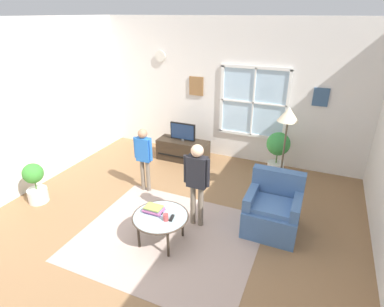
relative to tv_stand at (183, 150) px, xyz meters
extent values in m
cube|color=olive|center=(0.78, -2.59, -0.24)|extent=(6.23, 6.93, 0.02)
cube|color=silver|center=(0.78, 0.63, 1.23)|extent=(5.63, 0.12, 2.92)
cube|color=silver|center=(1.34, 0.56, 1.07)|extent=(1.34, 0.02, 1.40)
cube|color=white|center=(1.34, 0.54, 1.77)|extent=(1.40, 0.04, 0.06)
cube|color=white|center=(1.34, 0.54, 0.37)|extent=(1.40, 0.04, 0.06)
cube|color=white|center=(0.66, 0.54, 1.07)|extent=(0.06, 0.04, 1.40)
cube|color=white|center=(2.01, 0.54, 1.07)|extent=(0.06, 0.04, 1.40)
cube|color=white|center=(1.34, 0.54, 1.07)|extent=(0.03, 0.04, 1.40)
cube|color=white|center=(1.34, 0.54, 1.07)|extent=(1.34, 0.04, 0.03)
cube|color=olive|center=(0.07, 0.55, 1.30)|extent=(0.32, 0.03, 0.40)
cube|color=#38567A|center=(2.58, 0.55, 1.31)|extent=(0.28, 0.03, 0.34)
cylinder|color=silver|center=(-0.77, 0.54, 1.88)|extent=(0.24, 0.04, 0.24)
cube|color=tan|center=(0.89, -2.45, -0.22)|extent=(2.51, 2.15, 0.01)
cube|color=#2D2319|center=(0.00, 0.00, 0.00)|extent=(1.11, 0.43, 0.45)
cube|color=black|center=(0.00, -0.22, -0.07)|extent=(1.00, 0.02, 0.02)
cylinder|color=#4C4C4C|center=(0.00, 0.00, 0.25)|extent=(0.08, 0.08, 0.05)
cube|color=black|center=(0.00, 0.00, 0.44)|extent=(0.56, 0.05, 0.36)
cube|color=navy|center=(0.00, -0.03, 0.44)|extent=(0.52, 0.01, 0.32)
cube|color=#476B9E|center=(2.22, -1.70, -0.02)|extent=(0.76, 0.72, 0.42)
cube|color=#476B9E|center=(2.22, -1.40, 0.42)|extent=(0.76, 0.16, 0.45)
cube|color=#476B9E|center=(1.90, -1.70, 0.29)|extent=(0.12, 0.65, 0.20)
cube|color=#476B9E|center=(2.54, -1.70, 0.29)|extent=(0.12, 0.65, 0.20)
cube|color=#4D73AA|center=(2.22, -1.75, 0.23)|extent=(0.61, 0.50, 0.08)
cylinder|color=#99B2B7|center=(0.85, -2.56, 0.20)|extent=(0.76, 0.76, 0.02)
torus|color=#3F3328|center=(0.85, -2.56, 0.20)|extent=(0.78, 0.78, 0.02)
cylinder|color=#33281E|center=(0.62, -2.34, -0.02)|extent=(0.04, 0.04, 0.42)
cylinder|color=#33281E|center=(1.07, -2.34, -0.02)|extent=(0.04, 0.04, 0.42)
cylinder|color=#33281E|center=(0.62, -2.79, -0.02)|extent=(0.04, 0.04, 0.42)
cylinder|color=#33281E|center=(1.07, -2.79, -0.02)|extent=(0.04, 0.04, 0.42)
cube|color=#9C6ABC|center=(0.72, -2.51, 0.22)|extent=(0.27, 0.16, 0.03)
cube|color=#AD5489|center=(0.72, -2.51, 0.25)|extent=(0.27, 0.19, 0.02)
cube|color=gray|center=(0.72, -2.51, 0.27)|extent=(0.23, 0.15, 0.02)
cube|color=#91A148|center=(0.72, -2.51, 0.29)|extent=(0.24, 0.17, 0.02)
cylinder|color=#BF3F3F|center=(0.96, -2.62, 0.26)|extent=(0.07, 0.07, 0.10)
cube|color=black|center=(1.02, -2.55, 0.22)|extent=(0.07, 0.15, 0.02)
cube|color=black|center=(0.83, -2.47, 0.22)|extent=(0.05, 0.14, 0.02)
cylinder|color=#726656|center=(1.09, -1.99, 0.11)|extent=(0.08, 0.08, 0.67)
cylinder|color=#726656|center=(1.22, -1.99, 0.11)|extent=(0.08, 0.08, 0.67)
cube|color=black|center=(1.15, -1.99, 0.68)|extent=(0.29, 0.15, 0.47)
sphere|color=#D8AD8C|center=(1.15, -1.99, 1.01)|extent=(0.18, 0.18, 0.18)
cylinder|color=black|center=(0.98, -2.01, 0.70)|extent=(0.06, 0.06, 0.43)
cylinder|color=black|center=(1.32, -2.01, 0.70)|extent=(0.06, 0.06, 0.43)
cylinder|color=#726656|center=(-0.14, -1.43, 0.07)|extent=(0.07, 0.07, 0.60)
cylinder|color=#726656|center=(-0.02, -1.43, 0.07)|extent=(0.07, 0.07, 0.60)
cube|color=blue|center=(-0.08, -1.43, 0.59)|extent=(0.26, 0.13, 0.42)
sphere|color=#A87A5B|center=(-0.08, -1.43, 0.88)|extent=(0.16, 0.16, 0.16)
cylinder|color=blue|center=(-0.23, -1.45, 0.61)|extent=(0.05, 0.05, 0.38)
cylinder|color=blue|center=(0.07, -1.45, 0.61)|extent=(0.05, 0.05, 0.38)
cylinder|color=silver|center=(1.98, 0.07, -0.09)|extent=(0.32, 0.32, 0.28)
cylinder|color=#4C7238|center=(1.98, 0.07, 0.14)|extent=(0.02, 0.02, 0.18)
sphere|color=#358E3F|center=(1.98, 0.07, 0.45)|extent=(0.45, 0.45, 0.45)
cylinder|color=silver|center=(-1.58, -2.49, -0.11)|extent=(0.33, 0.33, 0.24)
cylinder|color=#4C7238|center=(-1.58, -2.49, 0.08)|extent=(0.02, 0.02, 0.13)
sphere|color=#398B32|center=(-1.58, -2.49, 0.32)|extent=(0.34, 0.34, 0.34)
cylinder|color=black|center=(2.19, -0.95, -0.21)|extent=(0.26, 0.26, 0.03)
cylinder|color=brown|center=(2.19, -0.95, 0.52)|extent=(0.03, 0.03, 1.49)
cone|color=beige|center=(2.19, -0.95, 1.36)|extent=(0.32, 0.32, 0.22)
camera|label=1|loc=(2.64, -5.61, 2.75)|focal=29.05mm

